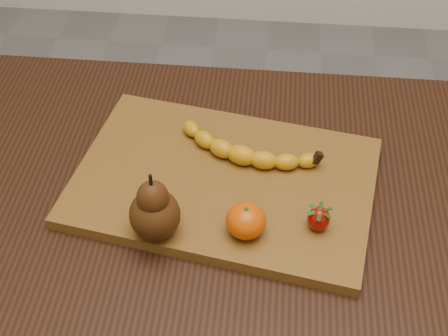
# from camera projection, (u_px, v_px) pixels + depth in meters

# --- Properties ---
(table) EXTENTS (1.00, 0.70, 0.76)m
(table) POSITION_uv_depth(u_px,v_px,m) (241.00, 248.00, 1.00)
(table) COLOR black
(table) RESTS_ON ground
(cutting_board) EXTENTS (0.49, 0.37, 0.02)m
(cutting_board) POSITION_uv_depth(u_px,v_px,m) (224.00, 182.00, 0.96)
(cutting_board) COLOR brown
(cutting_board) RESTS_ON table
(banana) EXTENTS (0.20, 0.10, 0.03)m
(banana) POSITION_uv_depth(u_px,v_px,m) (242.00, 155.00, 0.96)
(banana) COLOR #CF9109
(banana) RESTS_ON cutting_board
(pear) EXTENTS (0.09, 0.09, 0.11)m
(pear) POSITION_uv_depth(u_px,v_px,m) (154.00, 205.00, 0.84)
(pear) COLOR #40220A
(pear) RESTS_ON cutting_board
(mandarin) EXTENTS (0.07, 0.07, 0.05)m
(mandarin) POSITION_uv_depth(u_px,v_px,m) (246.00, 221.00, 0.86)
(mandarin) COLOR #D04902
(mandarin) RESTS_ON cutting_board
(strawberry) EXTENTS (0.04, 0.04, 0.04)m
(strawberry) POSITION_uv_depth(u_px,v_px,m) (319.00, 218.00, 0.87)
(strawberry) COLOR #8D0903
(strawberry) RESTS_ON cutting_board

